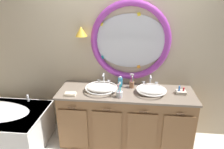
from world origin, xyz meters
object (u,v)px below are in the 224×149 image
object	(u,v)px
toiletry_basket	(181,92)
soap_dispenser	(120,82)
sink_basin_right	(151,90)
folded_hand_towel	(70,94)
toothbrush_holder_right	(132,84)
toothbrush_holder_left	(119,94)
sink_basin_left	(101,88)

from	to	relation	value
toiletry_basket	soap_dispenser	bearing A→B (deg)	169.19
toiletry_basket	sink_basin_right	bearing A→B (deg)	-175.88
soap_dispenser	folded_hand_towel	size ratio (longest dim) A/B	1.06
toothbrush_holder_right	soap_dispenser	xyz separation A→B (m)	(-0.17, 0.03, 0.01)
soap_dispenser	toiletry_basket	size ratio (longest dim) A/B	1.27
toothbrush_holder_left	toiletry_basket	xyz separation A→B (m)	(0.84, 0.19, -0.02)
toothbrush_holder_left	toiletry_basket	world-z (taller)	toothbrush_holder_left
folded_hand_towel	toiletry_basket	bearing A→B (deg)	7.26
sink_basin_left	toiletry_basket	bearing A→B (deg)	1.53
folded_hand_towel	sink_basin_right	bearing A→B (deg)	8.42
sink_basin_right	toothbrush_holder_left	size ratio (longest dim) A/B	1.91
toothbrush_holder_right	soap_dispenser	size ratio (longest dim) A/B	1.31
sink_basin_left	sink_basin_right	world-z (taller)	sink_basin_right
sink_basin_right	toothbrush_holder_left	world-z (taller)	toothbrush_holder_left
toothbrush_holder_right	toiletry_basket	xyz separation A→B (m)	(0.68, -0.13, -0.03)
toothbrush_holder_left	toothbrush_holder_right	bearing A→B (deg)	63.59
sink_basin_right	toothbrush_holder_left	distance (m)	0.46
toothbrush_holder_left	sink_basin_left	bearing A→B (deg)	149.56
toothbrush_holder_left	toiletry_basket	size ratio (longest dim) A/B	1.65
soap_dispenser	folded_hand_towel	bearing A→B (deg)	-151.69
toothbrush_holder_right	folded_hand_towel	xyz separation A→B (m)	(-0.83, -0.33, -0.05)
toothbrush_holder_left	soap_dispenser	distance (m)	0.35
toothbrush_holder_left	toothbrush_holder_right	xyz separation A→B (m)	(0.16, 0.32, 0.01)
sink_basin_right	toiletry_basket	distance (m)	0.41
sink_basin_left	folded_hand_towel	world-z (taller)	sink_basin_left
soap_dispenser	toothbrush_holder_left	bearing A→B (deg)	-87.96
sink_basin_right	toothbrush_holder_left	xyz separation A→B (m)	(-0.43, -0.16, -0.00)
toothbrush_holder_left	soap_dispenser	world-z (taller)	toothbrush_holder_left
folded_hand_towel	toiletry_basket	world-z (taller)	toiletry_basket
sink_basin_right	toothbrush_holder_right	world-z (taller)	toothbrush_holder_right
toothbrush_holder_right	sink_basin_right	bearing A→B (deg)	-30.91
sink_basin_right	soap_dispenser	distance (m)	0.48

